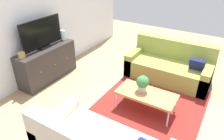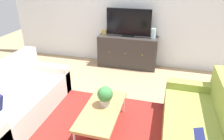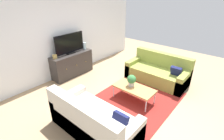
# 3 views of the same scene
# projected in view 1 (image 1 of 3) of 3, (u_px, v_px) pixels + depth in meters

# --- Properties ---
(ground_plane) EXTENTS (10.00, 10.00, 0.00)m
(ground_plane) POSITION_uv_depth(u_px,v_px,m) (138.00, 109.00, 3.97)
(ground_plane) COLOR tan
(wall_back) EXTENTS (6.40, 0.12, 2.70)m
(wall_back) POSITION_uv_depth(u_px,v_px,m) (34.00, 19.00, 4.47)
(wall_back) COLOR white
(wall_back) RESTS_ON ground_plane
(area_rug) EXTENTS (2.50, 1.90, 0.01)m
(area_rug) POSITION_uv_depth(u_px,v_px,m) (146.00, 111.00, 3.90)
(area_rug) COLOR maroon
(area_rug) RESTS_ON ground_plane
(couch_right_side) EXTENTS (0.88, 1.85, 0.86)m
(couch_right_side) POSITION_uv_depth(u_px,v_px,m) (170.00, 67.00, 4.86)
(couch_right_side) COLOR olive
(couch_right_side) RESTS_ON ground_plane
(coffee_table) EXTENTS (0.52, 1.06, 0.38)m
(coffee_table) POSITION_uv_depth(u_px,v_px,m) (146.00, 95.00, 3.78)
(coffee_table) COLOR #B7844C
(coffee_table) RESTS_ON ground_plane
(potted_plant) EXTENTS (0.23, 0.23, 0.31)m
(potted_plant) POSITION_uv_depth(u_px,v_px,m) (143.00, 83.00, 3.74)
(potted_plant) COLOR #B7B2A8
(potted_plant) RESTS_ON coffee_table
(tv_console) EXTENTS (1.42, 0.47, 0.76)m
(tv_console) POSITION_uv_depth(u_px,v_px,m) (47.00, 64.00, 4.77)
(tv_console) COLOR #332D2B
(tv_console) RESTS_ON ground_plane
(flat_screen_tv) EXTENTS (1.04, 0.16, 0.65)m
(flat_screen_tv) POSITION_uv_depth(u_px,v_px,m) (42.00, 34.00, 4.44)
(flat_screen_tv) COLOR black
(flat_screen_tv) RESTS_ON tv_console
(glass_vase) EXTENTS (0.11, 0.11, 0.23)m
(glass_vase) POSITION_uv_depth(u_px,v_px,m) (63.00, 35.00, 4.97)
(glass_vase) COLOR silver
(glass_vase) RESTS_ON tv_console
(mantel_clock) EXTENTS (0.11, 0.07, 0.13)m
(mantel_clock) POSITION_uv_depth(u_px,v_px,m) (22.00, 55.00, 4.12)
(mantel_clock) COLOR tan
(mantel_clock) RESTS_ON tv_console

